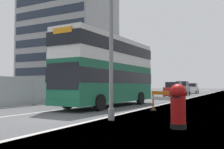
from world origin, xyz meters
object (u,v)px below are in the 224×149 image
object	(u,v)px
double_decker_bus	(109,70)
car_oncoming_near	(174,90)
lamppost_foreground	(111,25)
car_receding_far	(192,89)
red_pillar_postbox	(178,104)
roadworks_barrier	(163,99)
car_receding_mid	(182,89)

from	to	relation	value
double_decker_bus	car_oncoming_near	distance (m)	17.62
lamppost_foreground	car_receding_far	size ratio (longest dim) A/B	2.15
lamppost_foreground	red_pillar_postbox	size ratio (longest dim) A/B	5.65
red_pillar_postbox	car_receding_far	distance (m)	43.07
double_decker_bus	car_oncoming_near	xyz separation A→B (m)	(0.48, 17.54, -1.69)
roadworks_barrier	car_receding_mid	size ratio (longest dim) A/B	0.39
red_pillar_postbox	double_decker_bus	bearing A→B (deg)	132.08
double_decker_bus	car_receding_mid	xyz separation A→B (m)	(0.01, 25.21, -1.60)
lamppost_foreground	car_receding_far	world-z (taller)	lamppost_foreground
roadworks_barrier	car_receding_mid	distance (m)	27.47
red_pillar_postbox	car_receding_mid	distance (m)	33.26
car_receding_mid	car_receding_far	size ratio (longest dim) A/B	1.01
lamppost_foreground	roadworks_barrier	bearing A→B (deg)	77.86
roadworks_barrier	car_oncoming_near	world-z (taller)	car_oncoming_near
red_pillar_postbox	car_receding_mid	bearing A→B (deg)	101.54
lamppost_foreground	car_oncoming_near	world-z (taller)	lamppost_foreground
double_decker_bus	car_receding_far	distance (m)	35.19
double_decker_bus	red_pillar_postbox	world-z (taller)	double_decker_bus
car_receding_mid	car_receding_far	distance (m)	9.94
car_oncoming_near	car_receding_far	world-z (taller)	car_oncoming_near
car_oncoming_near	car_receding_far	distance (m)	17.62
roadworks_barrier	car_oncoming_near	distance (m)	19.83
red_pillar_postbox	car_receding_far	size ratio (longest dim) A/B	0.38
red_pillar_postbox	car_receding_mid	size ratio (longest dim) A/B	0.38
double_decker_bus	roadworks_barrier	size ratio (longest dim) A/B	6.44
double_decker_bus	red_pillar_postbox	bearing A→B (deg)	-47.92
red_pillar_postbox	car_receding_far	xyz separation A→B (m)	(-6.85, 42.52, 0.09)
double_decker_bus	lamppost_foreground	world-z (taller)	lamppost_foreground
lamppost_foreground	roadworks_barrier	xyz separation A→B (m)	(1.00, 4.65, -3.45)
red_pillar_postbox	car_receding_mid	xyz separation A→B (m)	(-6.66, 32.59, 0.18)
car_receding_far	red_pillar_postbox	bearing A→B (deg)	-80.84
lamppost_foreground	car_oncoming_near	size ratio (longest dim) A/B	2.31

